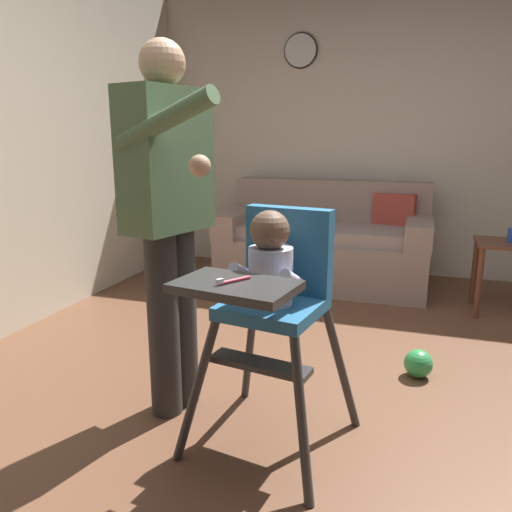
{
  "coord_description": "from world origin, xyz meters",
  "views": [
    {
      "loc": [
        0.22,
        -2.03,
        1.24
      ],
      "look_at": [
        -0.33,
        -0.33,
        0.81
      ],
      "focal_mm": 35.21,
      "sensor_mm": 36.0,
      "label": 1
    }
  ],
  "objects_px": {
    "wall_clock": "(301,51)",
    "high_chair": "(273,284)",
    "side_table": "(504,262)",
    "toy_ball": "(418,364)",
    "adult_standing": "(170,213)",
    "couch": "(325,244)"
  },
  "relations": [
    {
      "from": "side_table",
      "to": "high_chair",
      "type": "bearing_deg",
      "value": -119.09
    },
    {
      "from": "wall_clock",
      "to": "toy_ball",
      "type": "bearing_deg",
      "value": -60.93
    },
    {
      "from": "toy_ball",
      "to": "wall_clock",
      "type": "height_order",
      "value": "wall_clock"
    },
    {
      "from": "toy_ball",
      "to": "side_table",
      "type": "height_order",
      "value": "side_table"
    },
    {
      "from": "side_table",
      "to": "couch",
      "type": "bearing_deg",
      "value": 163.31
    },
    {
      "from": "couch",
      "to": "wall_clock",
      "type": "bearing_deg",
      "value": -142.68
    },
    {
      "from": "couch",
      "to": "high_chair",
      "type": "distance_m",
      "value": 2.44
    },
    {
      "from": "adult_standing",
      "to": "toy_ball",
      "type": "height_order",
      "value": "adult_standing"
    },
    {
      "from": "couch",
      "to": "adult_standing",
      "type": "relative_size",
      "value": 1.06
    },
    {
      "from": "couch",
      "to": "adult_standing",
      "type": "height_order",
      "value": "adult_standing"
    },
    {
      "from": "couch",
      "to": "wall_clock",
      "type": "distance_m",
      "value": 1.75
    },
    {
      "from": "wall_clock",
      "to": "high_chair",
      "type": "bearing_deg",
      "value": -78.42
    },
    {
      "from": "adult_standing",
      "to": "wall_clock",
      "type": "height_order",
      "value": "wall_clock"
    },
    {
      "from": "side_table",
      "to": "wall_clock",
      "type": "xyz_separation_m",
      "value": [
        -1.71,
        0.88,
        1.6
      ]
    },
    {
      "from": "high_chair",
      "to": "adult_standing",
      "type": "relative_size",
      "value": 0.6
    },
    {
      "from": "adult_standing",
      "to": "side_table",
      "type": "relative_size",
      "value": 3.12
    },
    {
      "from": "high_chair",
      "to": "toy_ball",
      "type": "distance_m",
      "value": 1.15
    },
    {
      "from": "high_chair",
      "to": "wall_clock",
      "type": "xyz_separation_m",
      "value": [
        -0.59,
        2.88,
        1.29
      ]
    },
    {
      "from": "adult_standing",
      "to": "wall_clock",
      "type": "bearing_deg",
      "value": 106.49
    },
    {
      "from": "toy_ball",
      "to": "wall_clock",
      "type": "bearing_deg",
      "value": 119.07
    },
    {
      "from": "adult_standing",
      "to": "couch",
      "type": "bearing_deg",
      "value": 97.76
    },
    {
      "from": "couch",
      "to": "side_table",
      "type": "height_order",
      "value": "couch"
    }
  ]
}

